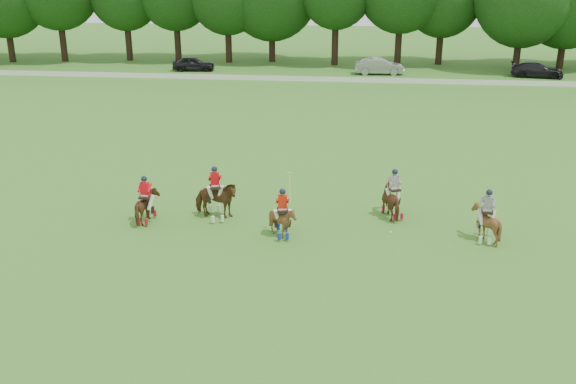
# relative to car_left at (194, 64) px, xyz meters

# --- Properties ---
(ground) EXTENTS (180.00, 180.00, 0.00)m
(ground) POSITION_rel_car_left_xyz_m (14.06, -42.50, -0.72)
(ground) COLOR #396F1F
(ground) RESTS_ON ground
(boundary_rail) EXTENTS (120.00, 0.10, 0.44)m
(boundary_rail) POSITION_rel_car_left_xyz_m (14.06, -4.50, -0.50)
(boundary_rail) COLOR white
(boundary_rail) RESTS_ON ground
(car_left) EXTENTS (4.35, 2.10, 1.43)m
(car_left) POSITION_rel_car_left_xyz_m (0.00, 0.00, 0.00)
(car_left) COLOR black
(car_left) RESTS_ON ground
(car_mid) EXTENTS (4.86, 1.95, 1.57)m
(car_mid) POSITION_rel_car_left_xyz_m (18.66, 0.00, 0.07)
(car_mid) COLOR #95959A
(car_mid) RESTS_ON ground
(car_right) EXTENTS (5.09, 2.74, 1.40)m
(car_right) POSITION_rel_car_left_xyz_m (33.64, 0.00, -0.01)
(car_right) COLOR black
(car_right) RESTS_ON ground
(polo_red_a) EXTENTS (1.02, 1.66, 2.11)m
(polo_red_a) POSITION_rel_car_left_xyz_m (7.85, -38.96, 0.03)
(polo_red_a) COLOR #4E2F15
(polo_red_a) RESTS_ON ground
(polo_red_b) EXTENTS (2.07, 1.91, 2.40)m
(polo_red_b) POSITION_rel_car_left_xyz_m (10.75, -38.20, 0.16)
(polo_red_b) COLOR #4E2F15
(polo_red_b) RESTS_ON ground
(polo_red_c) EXTENTS (1.28, 1.39, 2.63)m
(polo_red_c) POSITION_rel_car_left_xyz_m (13.90, -39.83, 0.02)
(polo_red_c) COLOR #4E2F15
(polo_red_c) RESTS_ON ground
(polo_stripe_a) EXTENTS (1.47, 1.96, 2.22)m
(polo_stripe_a) POSITION_rel_car_left_xyz_m (18.50, -37.15, 0.08)
(polo_stripe_a) COLOR #4E2F15
(polo_stripe_a) RESTS_ON ground
(polo_stripe_b) EXTENTS (1.36, 1.48, 2.19)m
(polo_stripe_b) POSITION_rel_car_left_xyz_m (22.12, -39.27, 0.06)
(polo_stripe_b) COLOR #4E2F15
(polo_stripe_b) RESTS_ON ground
(polo_ball) EXTENTS (0.09, 0.09, 0.09)m
(polo_ball) POSITION_rel_car_left_xyz_m (18.36, -39.01, -0.67)
(polo_ball) COLOR white
(polo_ball) RESTS_ON ground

